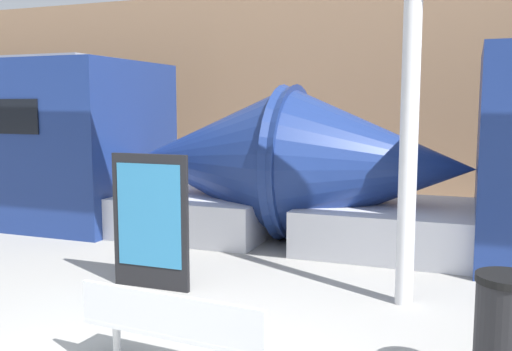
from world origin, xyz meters
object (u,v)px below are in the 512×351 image
Objects in this scene: trash_bin at (506,336)px; support_column_near at (409,132)px; bench_near at (176,325)px; poster_board at (150,221)px.

support_column_near is (-0.97, 1.89, 1.50)m from trash_bin.
poster_board is at bearing 130.59° from bench_near.
poster_board is (-1.45, 1.99, 0.39)m from bench_near.
poster_board is 3.28m from support_column_near.
trash_bin is 0.58× the size of poster_board.
poster_board is 0.43× the size of support_column_near.
trash_bin is 0.25× the size of support_column_near.
support_column_near is (1.59, 2.53, 1.53)m from bench_near.
poster_board is at bearing -169.90° from support_column_near.
bench_near is at bearing -54.01° from poster_board.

